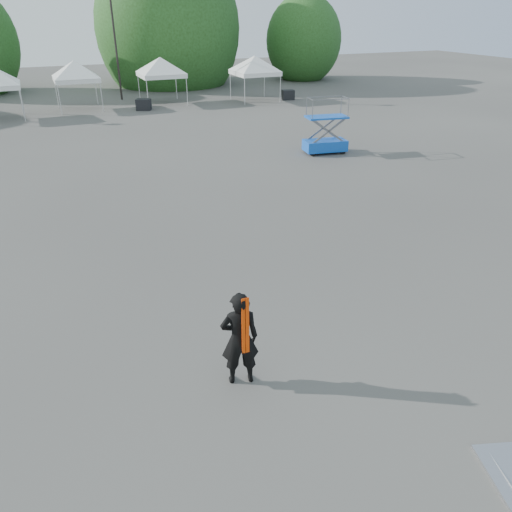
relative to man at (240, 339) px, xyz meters
name	(u,v)px	position (x,y,z in m)	size (l,w,h in m)	color
ground	(230,305)	(0.82, 2.72, -1.02)	(120.00, 120.00, 0.00)	#474442
light_pole_east	(113,24)	(3.82, 34.72, 4.50)	(0.60, 0.25, 9.80)	black
tree_mid_e	(168,28)	(9.82, 41.72, 3.82)	(5.12, 5.12, 7.79)	#382314
tree_far_e	(304,41)	(22.82, 39.72, 2.61)	(3.84, 3.84, 5.84)	#382314
tent_e	(74,64)	(0.34, 31.67, 2.04)	(4.25, 4.25, 3.88)	silver
tent_f	(160,61)	(6.44, 31.67, 2.04)	(4.47, 4.47, 3.88)	silver
tent_g	(255,59)	(13.35, 29.98, 2.04)	(4.47, 4.47, 3.88)	silver
man	(240,339)	(0.00, 0.00, 0.00)	(0.84, 0.65, 2.03)	black
scissor_lift	(326,126)	(10.41, 14.29, 0.35)	(2.25, 1.38, 2.73)	#0E32B9
crate_mid	(144,105)	(4.48, 29.56, -0.63)	(0.99, 0.77, 0.77)	black
crate_east	(288,95)	(15.98, 29.40, -0.66)	(0.94, 0.73, 0.73)	black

